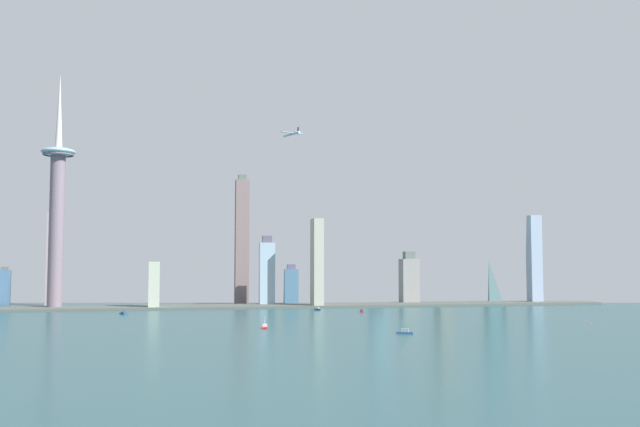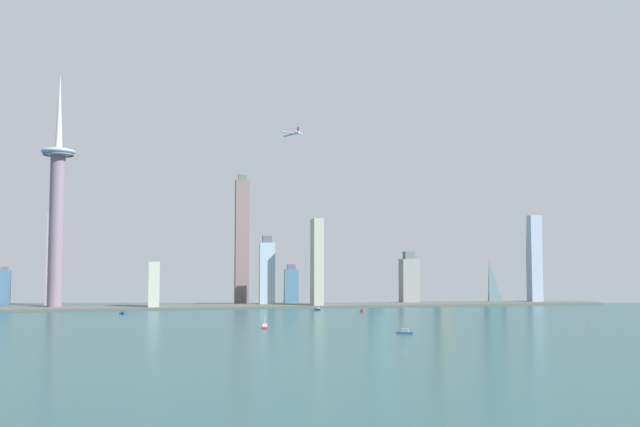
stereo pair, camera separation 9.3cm
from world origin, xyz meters
name	(u,v)px [view 1 (the left image)]	position (x,y,z in m)	size (l,w,h in m)	color
ground_plane	(405,350)	(0.00, 0.00, 0.00)	(6000.00, 6000.00, 0.00)	#264D51
waterfront_pier	(285,306)	(0.00, 472.00, 1.26)	(858.39, 68.39, 2.52)	#4E554F
observation_tower	(57,201)	(-281.90, 484.02, 130.92)	(40.99, 40.99, 290.43)	slate
skyscraper_0	(267,273)	(-20.97, 494.45, 42.84)	(19.79, 13.39, 91.30)	#97B3C8
skyscraper_1	(242,241)	(-48.27, 552.33, 86.75)	(18.47, 18.25, 178.03)	slate
skyscraper_2	(4,288)	(-346.98, 518.96, 24.22)	(12.67, 16.44, 50.95)	#406589
skyscraper_3	(317,263)	(37.66, 454.36, 55.95)	(12.56, 25.84, 111.89)	#A8A896
skyscraper_4	(534,259)	(354.08, 481.21, 61.22)	(16.81, 15.97, 122.43)	#96A8C3
skyscraper_5	(154,285)	(-163.80, 461.99, 28.59)	(12.86, 23.30, 57.18)	#B3BBA7
skyscraper_6	(409,280)	(176.64, 501.06, 32.63)	(23.71, 20.46, 71.42)	gray
skyscraper_7	(378,248)	(149.40, 556.14, 77.60)	(24.41, 25.84, 161.91)	#7B9DAF
skyscraper_8	(291,285)	(21.86, 559.28, 24.90)	(19.41, 14.25, 53.96)	#476E8E
skyscraper_9	(494,245)	(306.87, 509.99, 82.02)	(24.94, 18.72, 164.03)	slate
skyscraper_10	(442,240)	(238.55, 533.09, 89.35)	(18.09, 27.15, 178.70)	gray
skyscraper_11	(53,258)	(-294.92, 551.35, 61.67)	(13.77, 27.10, 127.14)	#9C8B94
boat_0	(265,327)	(-66.00, 171.68, 1.30)	(7.29, 15.29, 10.11)	red
boat_2	(362,311)	(67.65, 350.14, 1.23)	(5.37, 11.85, 3.42)	#B41A1F
boat_3	(318,309)	(25.65, 392.42, 1.36)	(7.32, 7.35, 10.05)	#27458D
boat_4	(124,313)	(-193.27, 371.01, 1.02)	(10.37, 16.35, 2.81)	#134F8E
boat_5	(405,332)	(34.48, 101.20, 1.51)	(12.93, 8.42, 4.24)	#274F89
channel_buoy_0	(590,322)	(232.67, 160.59, 0.78)	(1.30, 1.30, 1.57)	#E54C19
airplane	(292,134)	(-0.59, 425.14, 214.75)	(29.49, 32.47, 8.02)	silver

